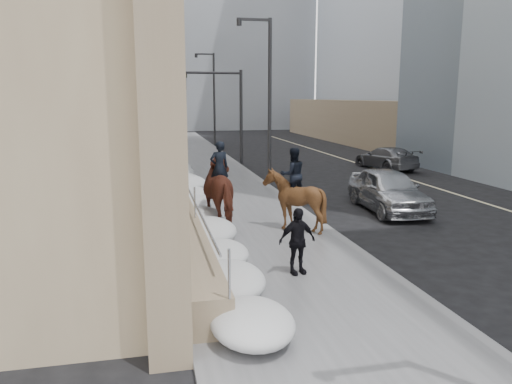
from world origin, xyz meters
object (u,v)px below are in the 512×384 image
at_px(mounted_horse_right, 294,196).
at_px(pedestrian, 297,241).
at_px(mounted_horse_left, 224,191).
at_px(car_silver, 388,190).
at_px(car_grey, 386,158).

bearing_deg(mounted_horse_right, pedestrian, 70.03).
distance_m(mounted_horse_left, car_silver, 6.73).
relative_size(mounted_horse_right, pedestrian, 1.62).
bearing_deg(car_grey, mounted_horse_right, 43.35).
relative_size(pedestrian, car_silver, 0.34).
height_order(pedestrian, car_grey, pedestrian).
distance_m(mounted_horse_right, car_grey, 15.93).
distance_m(mounted_horse_right, pedestrian, 4.06).
bearing_deg(mounted_horse_right, car_silver, -157.25).
relative_size(mounted_horse_left, pedestrian, 1.78).
xyz_separation_m(mounted_horse_left, pedestrian, (1.00, -4.80, -0.38)).
height_order(mounted_horse_left, mounted_horse_right, mounted_horse_left).
height_order(car_silver, car_grey, car_silver).
xyz_separation_m(mounted_horse_right, car_silver, (4.47, 2.30, -0.40)).
distance_m(car_silver, car_grey, 11.58).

